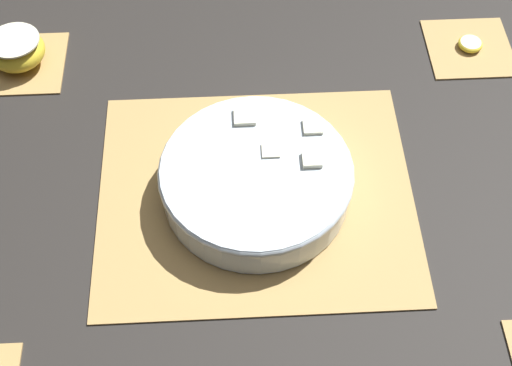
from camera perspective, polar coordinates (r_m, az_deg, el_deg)
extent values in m
plane|color=black|center=(0.98, 0.00, -0.98)|extent=(6.00, 6.00, 0.00)
cube|color=#A8844C|center=(0.98, 0.00, -0.88)|extent=(0.43, 0.37, 0.01)
cube|color=#3D2D19|center=(0.99, 8.89, -0.44)|extent=(0.01, 0.36, 0.00)
cube|color=#3D2D19|center=(0.98, 5.37, -0.59)|extent=(0.01, 0.36, 0.00)
cube|color=#3D2D19|center=(0.98, 1.80, -0.74)|extent=(0.01, 0.36, 0.00)
cube|color=#3D2D19|center=(0.98, -1.80, -0.89)|extent=(0.01, 0.36, 0.00)
cube|color=#3D2D19|center=(0.98, -5.40, -1.03)|extent=(0.01, 0.36, 0.00)
cube|color=#3D2D19|center=(0.98, -8.97, -1.17)|extent=(0.01, 0.36, 0.00)
cube|color=#A8844C|center=(1.21, 16.69, 10.36)|extent=(0.13, 0.13, 0.01)
cube|color=#3D2D19|center=(1.22, 17.72, 10.40)|extent=(0.00, 0.13, 0.00)
cube|color=#3D2D19|center=(1.21, 15.68, 10.44)|extent=(0.00, 0.13, 0.00)
cube|color=#A8844C|center=(1.20, -18.22, 9.10)|extent=(0.13, 0.13, 0.01)
cube|color=#3D2D19|center=(1.19, -16.68, 9.29)|extent=(0.00, 0.13, 0.00)
cube|color=#3D2D19|center=(1.20, -18.25, 9.16)|extent=(0.00, 0.13, 0.00)
cube|color=#3D2D19|center=(1.21, -19.79, 9.02)|extent=(0.00, 0.13, 0.00)
cylinder|color=silver|center=(0.95, 0.00, 0.20)|extent=(0.25, 0.25, 0.06)
torus|color=silver|center=(0.93, 0.00, 0.97)|extent=(0.26, 0.26, 0.01)
cylinder|color=#F7EFC6|center=(0.96, 4.31, -0.48)|extent=(0.03, 0.03, 0.01)
cylinder|color=#F7EFC6|center=(1.01, -2.86, 3.59)|extent=(0.03, 0.03, 0.01)
cylinder|color=#F7EFC6|center=(1.00, 2.43, 4.26)|extent=(0.03, 0.03, 0.01)
cylinder|color=#F7EFC6|center=(0.91, -4.24, -2.04)|extent=(0.03, 0.03, 0.01)
cylinder|color=#F7EFC6|center=(0.90, -0.19, -5.41)|extent=(0.03, 0.03, 0.01)
cylinder|color=#F7EFC6|center=(0.94, -2.16, 0.18)|extent=(0.03, 0.03, 0.01)
cylinder|color=#F7EFC6|center=(0.96, -3.55, -0.93)|extent=(0.03, 0.03, 0.01)
cylinder|color=#F7EFC6|center=(1.00, 0.67, 3.24)|extent=(0.03, 0.03, 0.01)
cylinder|color=#F7EFC6|center=(0.98, 1.18, 3.92)|extent=(0.03, 0.03, 0.01)
cylinder|color=#F7EFC6|center=(0.94, 1.44, -0.85)|extent=(0.03, 0.03, 0.01)
cylinder|color=#F7EFC6|center=(0.97, 3.55, 2.44)|extent=(0.03, 0.03, 0.01)
cube|color=beige|center=(0.91, -1.90, -3.05)|extent=(0.02, 0.02, 0.02)
cube|color=beige|center=(0.99, 5.07, 2.20)|extent=(0.02, 0.02, 0.02)
cube|color=beige|center=(0.98, 4.52, 4.14)|extent=(0.03, 0.03, 0.03)
cube|color=beige|center=(0.99, -0.90, 4.91)|extent=(0.03, 0.03, 0.03)
cube|color=beige|center=(0.95, 1.17, 2.24)|extent=(0.02, 0.02, 0.02)
cube|color=beige|center=(1.00, 3.86, 3.12)|extent=(0.03, 0.03, 0.03)
cube|color=beige|center=(0.94, -1.06, -1.39)|extent=(0.02, 0.02, 0.02)
cube|color=beige|center=(0.93, -5.42, -1.98)|extent=(0.03, 0.03, 0.03)
cube|color=beige|center=(0.91, 4.01, -2.90)|extent=(0.02, 0.02, 0.02)
cube|color=beige|center=(0.94, 3.41, -2.06)|extent=(0.02, 0.02, 0.02)
cube|color=beige|center=(0.94, 4.46, 1.57)|extent=(0.03, 0.03, 0.03)
cube|color=beige|center=(1.02, -0.75, 3.63)|extent=(0.02, 0.02, 0.02)
cube|color=beige|center=(0.97, -5.35, 2.45)|extent=(0.02, 0.02, 0.02)
ellipsoid|color=#B2231E|center=(0.93, 4.62, -0.62)|extent=(0.04, 0.02, 0.02)
ellipsoid|color=orange|center=(0.90, 1.68, -4.54)|extent=(0.03, 0.02, 0.01)
ellipsoid|color=orange|center=(0.96, 1.45, 0.25)|extent=(0.03, 0.02, 0.02)
ellipsoid|color=#B2231E|center=(0.97, -5.68, 0.57)|extent=(0.03, 0.02, 0.01)
ellipsoid|color=orange|center=(0.98, -3.26, 2.63)|extent=(0.03, 0.02, 0.01)
ellipsoid|color=orange|center=(0.97, -0.45, 2.34)|extent=(0.03, 0.02, 0.01)
ellipsoid|color=orange|center=(0.92, 2.57, -2.92)|extent=(0.03, 0.02, 0.01)
ellipsoid|color=gold|center=(1.18, -18.55, 9.99)|extent=(0.09, 0.09, 0.05)
cylinder|color=beige|center=(1.17, -18.84, 10.75)|extent=(0.08, 0.08, 0.00)
cylinder|color=#F7EFC6|center=(1.21, 16.77, 10.61)|extent=(0.03, 0.03, 0.01)
torus|color=yellow|center=(1.21, 16.77, 10.61)|extent=(0.04, 0.04, 0.01)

